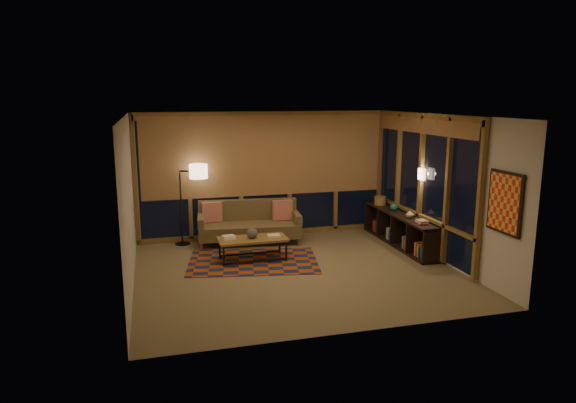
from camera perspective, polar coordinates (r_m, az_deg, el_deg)
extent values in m
cube|color=#8A7757|center=(9.11, 0.93, -7.70)|extent=(5.50, 5.00, 0.01)
cube|color=silver|center=(8.60, 0.99, 9.53)|extent=(5.50, 5.00, 0.01)
cube|color=beige|center=(11.14, -2.61, 3.03)|extent=(5.50, 0.01, 2.70)
cube|color=beige|center=(6.45, 7.14, -3.43)|extent=(5.50, 0.01, 2.70)
cube|color=beige|center=(8.43, -17.31, -0.30)|extent=(0.01, 5.00, 2.70)
cube|color=beige|center=(9.86, 16.51, 1.43)|extent=(0.01, 5.00, 2.70)
cube|color=#9F3C0D|center=(9.60, -3.89, -6.67)|extent=(2.61, 1.98, 0.01)
sphere|color=black|center=(9.55, -4.00, -3.51)|extent=(0.25, 0.25, 0.20)
cylinder|color=#A67C3C|center=(11.49, 10.19, 0.10)|extent=(0.30, 0.30, 0.19)
sphere|color=#18685B|center=(10.95, 11.67, -0.61)|extent=(0.17, 0.17, 0.16)
imported|color=tan|center=(10.35, 13.39, -1.35)|extent=(0.18, 0.18, 0.17)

